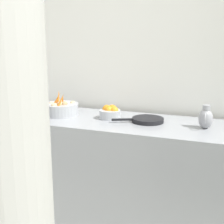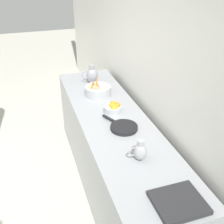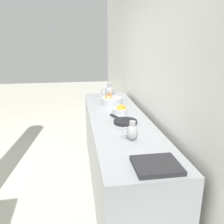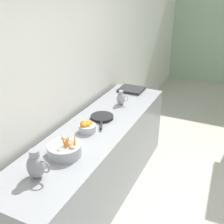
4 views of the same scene
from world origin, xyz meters
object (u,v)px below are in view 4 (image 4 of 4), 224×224
vegetable_colander (65,149)px  orange_bowl (87,127)px  metal_pitcher_tall (36,165)px  metal_pitcher_short (121,98)px  skillet_on_counter (102,117)px

vegetable_colander → orange_bowl: vegetable_colander is taller
orange_bowl → metal_pitcher_tall: (0.02, -0.83, 0.06)m
orange_bowl → metal_pitcher_short: 0.81m
orange_bowl → skillet_on_counter: (0.01, 0.34, -0.04)m
vegetable_colander → metal_pitcher_short: vegetable_colander is taller
vegetable_colander → skillet_on_counter: size_ratio=0.76×
vegetable_colander → metal_pitcher_short: (-0.00, 1.27, 0.02)m
vegetable_colander → skillet_on_counter: 0.80m
skillet_on_counter → vegetable_colander: bearing=-87.6°
skillet_on_counter → metal_pitcher_tall: bearing=-89.5°
metal_pitcher_tall → skillet_on_counter: (-0.01, 1.16, -0.10)m
metal_pitcher_short → skillet_on_counter: bearing=-94.0°
metal_pitcher_tall → skillet_on_counter: metal_pitcher_tall is taller
metal_pitcher_tall → skillet_on_counter: 1.17m
vegetable_colander → metal_pitcher_tall: metal_pitcher_tall is taller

